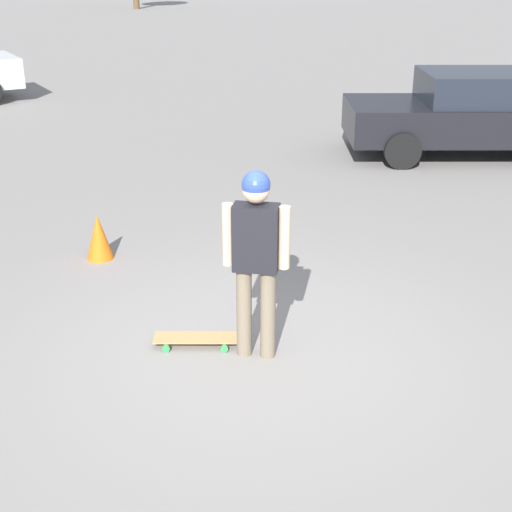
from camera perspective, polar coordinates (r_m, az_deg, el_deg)
ground_plane at (r=6.28m, az=-0.00°, el=-7.87°), size 220.00×220.00×0.00m
person at (r=5.83m, az=-0.00°, el=0.63°), size 0.54×0.31×1.66m
skateboard at (r=6.42m, az=-4.80°, el=-6.59°), size 0.77×0.53×0.08m
car_parked_near at (r=13.03m, az=16.79°, el=10.90°), size 4.53×3.49×1.43m
traffic_cone at (r=8.30m, az=-12.47°, el=1.53°), size 0.31×0.31×0.53m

